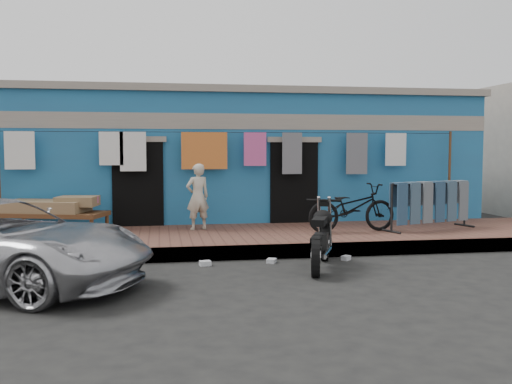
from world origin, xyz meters
The scene contains 13 objects.
ground centered at (0.00, 0.00, 0.00)m, with size 80.00×80.00×0.00m, color black.
sidewalk centered at (0.00, 3.00, 0.12)m, with size 28.00×3.00×0.25m, color brown.
curb centered at (0.00, 1.55, 0.12)m, with size 28.00×0.10×0.25m, color gray.
building centered at (0.00, 6.99, 1.69)m, with size 12.20×5.20×3.36m.
clothesline centered at (-0.34, 4.25, 1.80)m, with size 10.06×0.06×2.10m.
seated_person centered at (-0.95, 3.67, 0.94)m, with size 0.50×0.33×1.38m, color beige.
bicycle centered at (2.12, 2.83, 0.85)m, with size 0.66×1.86×1.20m, color black.
motorcycle centered at (0.84, 0.64, 0.54)m, with size 1.18×1.77×1.08m, color black, non-canonical shape.
charpoy centered at (-3.80, 3.73, 0.60)m, with size 2.28×1.57×0.70m, color brown, non-canonical shape.
jeans_rack centered at (3.86, 2.92, 0.77)m, with size 2.19×1.08×1.04m, color black, non-canonical shape.
litter_a centered at (-1.00, 1.13, 0.04)m, with size 0.18×0.14×0.08m, color silver.
litter_b centered at (1.45, 1.20, 0.04)m, with size 0.16×0.12×0.08m, color silver.
litter_c centered at (0.13, 1.19, 0.04)m, with size 0.18×0.14×0.07m, color silver.
Camera 1 is at (-1.72, -8.20, 1.92)m, focal length 40.00 mm.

